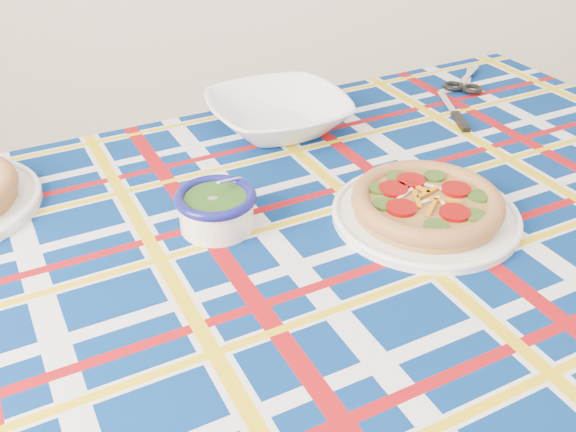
{
  "coord_description": "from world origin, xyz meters",
  "views": [
    {
      "loc": [
        -0.43,
        -0.7,
        1.39
      ],
      "look_at": [
        -0.26,
        0.15,
        0.82
      ],
      "focal_mm": 40.0,
      "sensor_mm": 36.0,
      "label": 1
    }
  ],
  "objects": [
    {
      "name": "dining_table",
      "position": [
        -0.2,
        0.12,
        0.72
      ],
      "size": [
        1.91,
        1.48,
        0.79
      ],
      "rotation": [
        0.0,
        0.0,
        0.28
      ],
      "color": "brown",
      "rests_on": "floor"
    },
    {
      "name": "tablecloth",
      "position": [
        -0.2,
        0.12,
        0.74
      ],
      "size": [
        1.95,
        1.52,
        0.11
      ],
      "primitive_type": null,
      "rotation": [
        0.0,
        0.0,
        0.28
      ],
      "color": "navy",
      "rests_on": "dining_table"
    },
    {
      "name": "main_focaccia_plate",
      "position": [
        -0.03,
        0.13,
        0.83
      ],
      "size": [
        0.37,
        0.37,
        0.06
      ],
      "primitive_type": null,
      "rotation": [
        0.0,
        0.0,
        0.15
      ],
      "color": "#A6753B",
      "rests_on": "tablecloth"
    },
    {
      "name": "pesto_bowl",
      "position": [
        -0.37,
        0.18,
        0.84
      ],
      "size": [
        0.15,
        0.15,
        0.08
      ],
      "primitive_type": null,
      "rotation": [
        0.0,
        0.0,
        0.18
      ],
      "color": "#1A3C10",
      "rests_on": "tablecloth"
    },
    {
      "name": "serving_bowl",
      "position": [
        -0.21,
        0.52,
        0.83
      ],
      "size": [
        0.34,
        0.34,
        0.07
      ],
      "primitive_type": "imported",
      "rotation": [
        0.0,
        0.0,
        0.22
      ],
      "color": "white",
      "rests_on": "tablecloth"
    },
    {
      "name": "table_knife",
      "position": [
        0.2,
        0.57,
        0.8
      ],
      "size": [
        0.05,
        0.23,
        0.01
      ],
      "primitive_type": null,
      "rotation": [
        0.0,
        0.0,
        1.43
      ],
      "color": "silver",
      "rests_on": "tablecloth"
    },
    {
      "name": "kitchen_scissors",
      "position": [
        0.31,
        0.71,
        0.81
      ],
      "size": [
        0.2,
        0.23,
        0.02
      ],
      "primitive_type": null,
      "rotation": [
        0.0,
        0.0,
        0.97
      ],
      "color": "silver",
      "rests_on": "tablecloth"
    }
  ]
}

